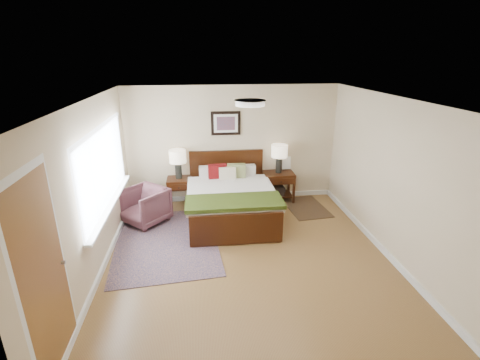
{
  "coord_description": "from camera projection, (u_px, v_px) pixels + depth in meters",
  "views": [
    {
      "loc": [
        -0.71,
        -4.74,
        3.1
      ],
      "look_at": [
        -0.04,
        0.82,
        1.05
      ],
      "focal_mm": 26.0,
      "sensor_mm": 36.0,
      "label": 1
    }
  ],
  "objects": [
    {
      "name": "floor",
      "position": [
        249.0,
        259.0,
        5.57
      ],
      "size": [
        5.0,
        5.0,
        0.0
      ],
      "primitive_type": "plane",
      "color": "brown",
      "rests_on": "ground"
    },
    {
      "name": "back_wall",
      "position": [
        232.0,
        145.0,
        7.47
      ],
      "size": [
        4.5,
        0.04,
        2.5
      ],
      "primitive_type": "cube",
      "color": "beige",
      "rests_on": "ground"
    },
    {
      "name": "front_wall",
      "position": [
        294.0,
        296.0,
        2.81
      ],
      "size": [
        4.5,
        0.04,
        2.5
      ],
      "primitive_type": "cube",
      "color": "beige",
      "rests_on": "ground"
    },
    {
      "name": "left_wall",
      "position": [
        91.0,
        193.0,
        4.88
      ],
      "size": [
        0.04,
        5.0,
        2.5
      ],
      "primitive_type": "cube",
      "color": "beige",
      "rests_on": "ground"
    },
    {
      "name": "right_wall",
      "position": [
        392.0,
        180.0,
        5.39
      ],
      "size": [
        0.04,
        5.0,
        2.5
      ],
      "primitive_type": "cube",
      "color": "beige",
      "rests_on": "ground"
    },
    {
      "name": "ceiling",
      "position": [
        250.0,
        100.0,
        4.71
      ],
      "size": [
        4.5,
        5.0,
        0.02
      ],
      "primitive_type": "cube",
      "color": "white",
      "rests_on": "back_wall"
    },
    {
      "name": "window",
      "position": [
        106.0,
        169.0,
        5.5
      ],
      "size": [
        0.11,
        2.72,
        1.32
      ],
      "color": "silver",
      "rests_on": "left_wall"
    },
    {
      "name": "door",
      "position": [
        45.0,
        279.0,
        3.32
      ],
      "size": [
        0.06,
        1.0,
        2.18
      ],
      "color": "silver",
      "rests_on": "ground"
    },
    {
      "name": "ceil_fixture",
      "position": [
        250.0,
        103.0,
        4.72
      ],
      "size": [
        0.44,
        0.44,
        0.08
      ],
      "color": "white",
      "rests_on": "ceiling"
    },
    {
      "name": "bed",
      "position": [
        231.0,
        194.0,
        6.76
      ],
      "size": [
        1.71,
        2.07,
        1.11
      ],
      "color": "#371808",
      "rests_on": "ground"
    },
    {
      "name": "wall_art",
      "position": [
        226.0,
        123.0,
        7.26
      ],
      "size": [
        0.62,
        0.05,
        0.5
      ],
      "color": "black",
      "rests_on": "back_wall"
    },
    {
      "name": "nightstand_left",
      "position": [
        179.0,
        184.0,
        7.37
      ],
      "size": [
        0.51,
        0.46,
        0.61
      ],
      "color": "#371808",
      "rests_on": "ground"
    },
    {
      "name": "nightstand_right",
      "position": [
        278.0,
        184.0,
        7.65
      ],
      "size": [
        0.66,
        0.49,
        0.65
      ],
      "color": "#371808",
      "rests_on": "ground"
    },
    {
      "name": "lamp_left",
      "position": [
        178.0,
        159.0,
        7.2
      ],
      "size": [
        0.34,
        0.34,
        0.61
      ],
      "color": "black",
      "rests_on": "nightstand_left"
    },
    {
      "name": "lamp_right",
      "position": [
        279.0,
        153.0,
        7.42
      ],
      "size": [
        0.34,
        0.34,
        0.61
      ],
      "color": "black",
      "rests_on": "nightstand_right"
    },
    {
      "name": "armchair",
      "position": [
        145.0,
        206.0,
        6.65
      ],
      "size": [
        1.07,
        1.07,
        0.7
      ],
      "primitive_type": "imported",
      "rotation": [
        0.0,
        0.0,
        -0.75
      ],
      "color": "brown",
      "rests_on": "ground"
    },
    {
      "name": "rug_persian",
      "position": [
        166.0,
        242.0,
        6.06
      ],
      "size": [
        1.92,
        2.56,
        0.01
      ],
      "primitive_type": "cube",
      "rotation": [
        0.0,
        0.0,
        0.09
      ],
      "color": "#0C1740",
      "rests_on": "ground"
    },
    {
      "name": "rug_navy",
      "position": [
        306.0,
        207.0,
        7.41
      ],
      "size": [
        0.88,
        1.23,
        0.01
      ],
      "primitive_type": "cube",
      "rotation": [
        0.0,
        0.0,
        0.1
      ],
      "color": "black",
      "rests_on": "ground"
    }
  ]
}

